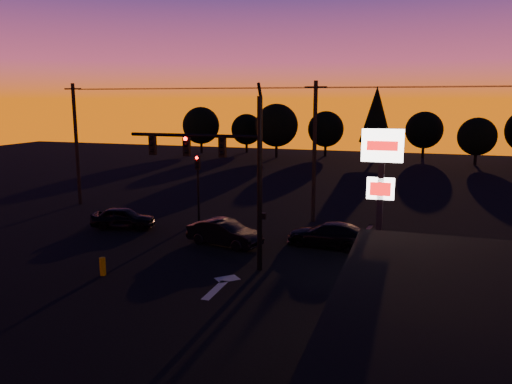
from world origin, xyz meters
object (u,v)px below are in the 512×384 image
Objects in this scene: bollard at (103,266)px; car_right at (329,235)px; secondary_signal at (198,179)px; suv_parked at (434,329)px; car_left at (123,218)px; pylon_sign at (381,180)px; traffic_signal_mast at (227,164)px; car_mid at (224,233)px.

bollard is 0.18× the size of car_right.
secondary_signal reaches higher than suv_parked.
pylon_sign is at bearing -126.32° from car_left.
pylon_sign is (12.00, -9.99, 2.05)m from secondary_signal.
traffic_signal_mast is 11.50m from suv_parked.
pylon_sign is 5.57m from suv_parked.
secondary_signal is 5.21m from car_left.
bollard is 0.15× the size of suv_parked.
traffic_signal_mast is 9.19m from secondary_signal.
traffic_signal_mast is 10.42× the size of bollard.
car_mid is 13.78m from suv_parked.
secondary_signal is at bearing 89.75° from bollard.
car_mid reaches higher than car_left.
car_right is (8.97, 7.61, 0.25)m from bollard.
car_left is at bearing 151.74° from traffic_signal_mast.
traffic_signal_mast is at bearing 30.21° from bollard.
bollard is at bearing -165.51° from car_left.
car_left is at bearing -143.44° from secondary_signal.
car_right is (5.46, 1.48, -0.03)m from car_mid.
car_mid is (3.51, 6.13, 0.28)m from bollard.
pylon_sign is at bearing -19.36° from traffic_signal_mast.
secondary_signal reaches higher than car_mid.
suv_parked is at bearing 32.80° from car_right.
bollard is (-0.05, -10.37, -2.45)m from secondary_signal.
secondary_signal is (-4.90, 7.49, -2.07)m from traffic_signal_mast.
bollard is at bearing -90.25° from secondary_signal.
bollard is (-12.05, -0.39, -4.50)m from pylon_sign.
car_right is at bearing 40.30° from bollard.
pylon_sign is 17.86m from car_left.
car_mid is at bearing 113.82° from traffic_signal_mast.
bollard is 0.21× the size of car_left.
secondary_signal is 15.75m from pylon_sign.
car_mid is 5.66m from car_right.
secondary_signal is 5.89m from car_mid.
traffic_signal_mast is 1.87× the size of car_right.
car_right is (12.72, 0.05, 0.00)m from car_left.
traffic_signal_mast reaches higher than car_mid.
car_mid reaches higher than bollard.
suv_parked is (17.84, -10.25, 0.09)m from car_left.
suv_parked is at bearing -10.81° from bollard.
bollard is at bearing -149.79° from traffic_signal_mast.
pylon_sign is (7.10, -2.49, -0.02)m from traffic_signal_mast.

